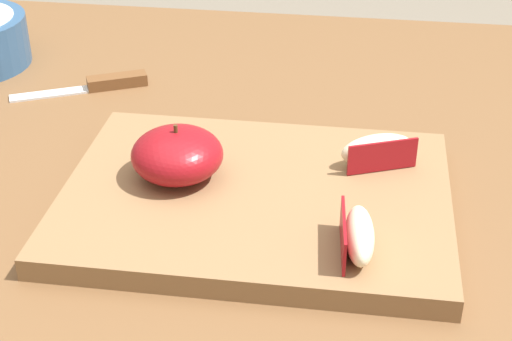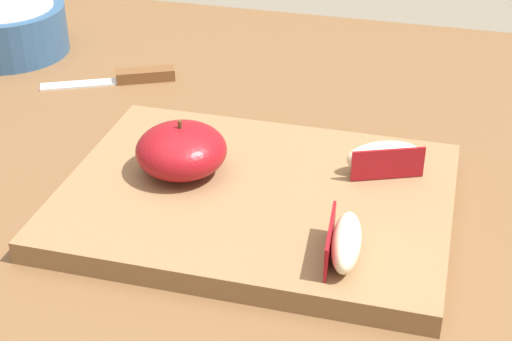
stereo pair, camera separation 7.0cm
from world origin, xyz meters
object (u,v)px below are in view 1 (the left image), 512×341
object	(u,v)px
apple_wedge_right	(378,150)
apple_wedge_back	(358,235)
cutting_board	(256,199)
apple_half_skin_up	(177,155)
paring_knife	(106,83)

from	to	relation	value
apple_wedge_right	apple_wedge_back	bearing A→B (deg)	-95.56
cutting_board	apple_wedge_back	size ratio (longest dim) A/B	4.73
apple_wedge_back	apple_wedge_right	bearing A→B (deg)	84.44
cutting_board	apple_half_skin_up	xyz separation A→B (m)	(-0.07, 0.01, 0.03)
cutting_board	apple_wedge_right	distance (m)	0.12
cutting_board	apple_half_skin_up	size ratio (longest dim) A/B	4.12
cutting_board	paring_knife	distance (m)	0.31
apple_half_skin_up	apple_wedge_back	xyz separation A→B (m)	(0.17, -0.09, -0.01)
paring_knife	apple_half_skin_up	bearing A→B (deg)	-57.31
apple_wedge_right	cutting_board	bearing A→B (deg)	-150.78
cutting_board	apple_wedge_right	size ratio (longest dim) A/B	4.62
apple_half_skin_up	paring_knife	xyz separation A→B (m)	(-0.14, 0.22, -0.04)
cutting_board	paring_knife	bearing A→B (deg)	132.93
cutting_board	paring_knife	size ratio (longest dim) A/B	2.27
cutting_board	apple_wedge_back	distance (m)	0.13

